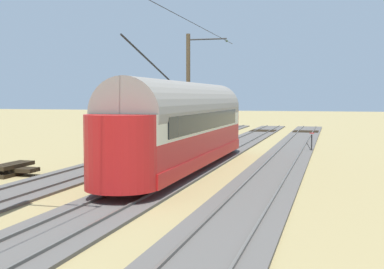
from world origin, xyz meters
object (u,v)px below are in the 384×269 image
vintage_streetcar (184,124)px  spare_tie_stack (12,169)px  catenary_pole_foreground (189,89)px  switch_stand (311,141)px

vintage_streetcar → spare_tie_stack: (7.21, 3.39, -1.99)m
catenary_pole_foreground → spare_tie_stack: (4.62, 13.40, -3.82)m
spare_tie_stack → catenary_pole_foreground: bearing=-109.0°
switch_stand → vintage_streetcar: bearing=61.9°
catenary_pole_foreground → switch_stand: 8.85m
switch_stand → spare_tie_stack: size_ratio=0.51×
vintage_streetcar → switch_stand: (-5.58, -10.44, -1.56)m
vintage_streetcar → spare_tie_stack: bearing=25.2°
switch_stand → spare_tie_stack: (12.78, 13.84, -0.43)m
catenary_pole_foreground → spare_tie_stack: bearing=71.0°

